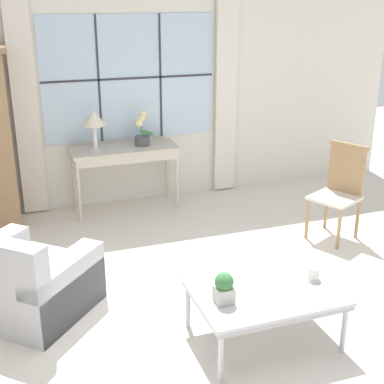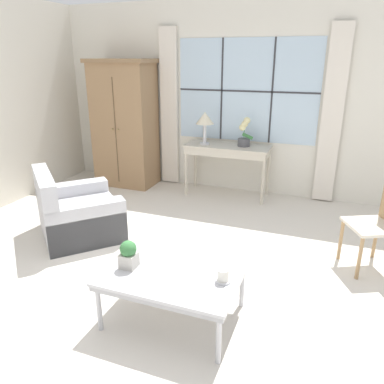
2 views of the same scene
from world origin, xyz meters
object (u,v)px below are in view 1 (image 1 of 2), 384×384
at_px(console_table, 124,155).
at_px(table_lamp, 94,120).
at_px(potted_orchid, 142,131).
at_px(side_chair_wooden, 340,186).
at_px(potted_plant_small, 224,288).
at_px(armchair_upholstered, 23,283).
at_px(pillar_candle, 313,274).
at_px(coffee_table, 264,294).

height_order(console_table, table_lamp, table_lamp).
bearing_deg(potted_orchid, table_lamp, -170.56).
distance_m(side_chair_wooden, potted_plant_small, 2.46).
height_order(potted_orchid, potted_plant_small, potted_orchid).
xyz_separation_m(side_chair_wooden, potted_plant_small, (-1.95, -1.50, -0.02)).
relative_size(table_lamp, side_chair_wooden, 0.47).
xyz_separation_m(armchair_upholstered, pillar_candle, (2.08, -1.00, 0.22)).
bearing_deg(side_chair_wooden, pillar_candle, -129.66).
distance_m(potted_orchid, coffee_table, 3.03).
bearing_deg(console_table, side_chair_wooden, -37.18).
relative_size(coffee_table, potted_plant_small, 4.62).
bearing_deg(coffee_table, side_chair_wooden, 41.92).
height_order(table_lamp, potted_plant_small, table_lamp).
xyz_separation_m(console_table, table_lamp, (-0.34, -0.06, 0.45)).
relative_size(console_table, table_lamp, 2.62).
relative_size(console_table, pillar_candle, 10.42).
bearing_deg(potted_plant_small, pillar_candle, 5.00).
bearing_deg(console_table, table_lamp, -169.94).
relative_size(armchair_upholstered, pillar_candle, 10.81).
xyz_separation_m(console_table, side_chair_wooden, (1.98, -1.50, -0.12)).
bearing_deg(potted_orchid, console_table, -171.49).
bearing_deg(coffee_table, potted_orchid, 93.04).
bearing_deg(potted_orchid, armchair_upholstered, -127.57).
height_order(potted_orchid, coffee_table, potted_orchid).
relative_size(potted_orchid, coffee_table, 0.40).
height_order(armchair_upholstered, side_chair_wooden, side_chair_wooden).
bearing_deg(side_chair_wooden, armchair_upholstered, -172.37).
relative_size(armchair_upholstered, side_chair_wooden, 1.28).
relative_size(potted_orchid, armchair_upholstered, 0.33).
height_order(console_table, pillar_candle, console_table).
bearing_deg(coffee_table, potted_plant_small, -168.76).
bearing_deg(armchair_upholstered, coffee_table, -30.62).
height_order(potted_orchid, pillar_candle, potted_orchid).
relative_size(console_table, coffee_table, 1.18).
height_order(potted_orchid, armchair_upholstered, potted_orchid).
bearing_deg(console_table, potted_orchid, 8.51).
relative_size(table_lamp, potted_plant_small, 2.09).
xyz_separation_m(armchair_upholstered, coffee_table, (1.68, -0.99, 0.13)).
bearing_deg(console_table, armchair_upholstered, -123.60).
bearing_deg(side_chair_wooden, potted_orchid, 138.73).
distance_m(coffee_table, potted_plant_small, 0.39).
relative_size(console_table, potted_plant_small, 5.48).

